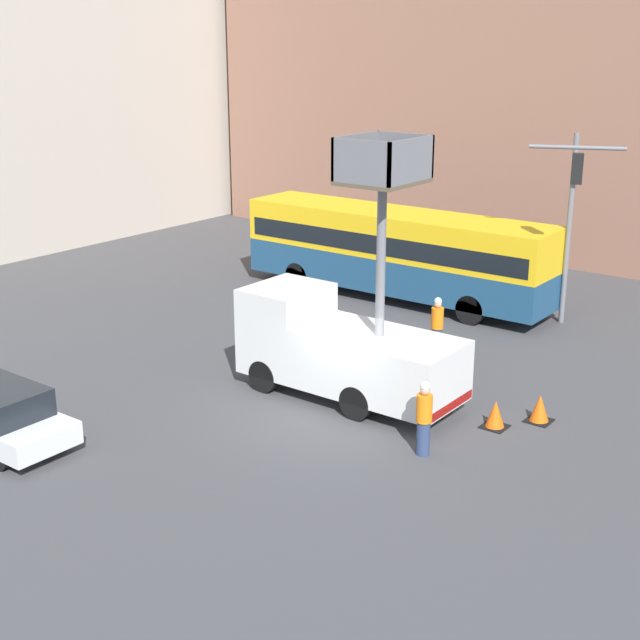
# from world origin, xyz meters

# --- Properties ---
(ground_plane) EXTENTS (120.00, 120.00, 0.00)m
(ground_plane) POSITION_xyz_m (0.00, 0.00, 0.00)
(ground_plane) COLOR #424244
(building_backdrop_side) EXTENTS (10.00, 28.00, 16.56)m
(building_backdrop_side) POSITION_xyz_m (23.38, 6.50, 8.28)
(building_backdrop_side) COLOR #936651
(building_backdrop_side) RESTS_ON ground_plane
(utility_truck) EXTENTS (2.28, 6.21, 7.09)m
(utility_truck) POSITION_xyz_m (1.26, 0.73, 1.52)
(utility_truck) COLOR silver
(utility_truck) RESTS_ON ground_plane
(city_bus) EXTENTS (2.57, 12.12, 3.28)m
(city_bus) POSITION_xyz_m (10.23, 4.76, 1.92)
(city_bus) COLOR navy
(city_bus) RESTS_ON ground_plane
(traffic_light_pole) EXTENTS (2.97, 2.72, 6.42)m
(traffic_light_pole) POSITION_xyz_m (10.26, -1.78, 4.29)
(traffic_light_pole) COLOR slate
(traffic_light_pole) RESTS_ON ground_plane
(road_worker_near_truck) EXTENTS (0.38, 0.38, 1.84)m
(road_worker_near_truck) POSITION_xyz_m (-0.46, -2.84, 0.92)
(road_worker_near_truck) COLOR navy
(road_worker_near_truck) RESTS_ON ground_plane
(road_worker_directing) EXTENTS (0.38, 0.38, 1.81)m
(road_worker_directing) POSITION_xyz_m (5.82, 0.44, 0.90)
(road_worker_directing) COLOR navy
(road_worker_directing) RESTS_ON ground_plane
(traffic_cone_near_truck) EXTENTS (0.63, 0.63, 0.72)m
(traffic_cone_near_truck) POSITION_xyz_m (2.96, -4.24, 0.34)
(traffic_cone_near_truck) COLOR black
(traffic_cone_near_truck) RESTS_ON ground_plane
(traffic_cone_mid_road) EXTENTS (0.62, 0.62, 0.71)m
(traffic_cone_mid_road) POSITION_xyz_m (1.95, -3.50, 0.33)
(traffic_cone_mid_road) COLOR black
(traffic_cone_mid_road) RESTS_ON ground_plane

